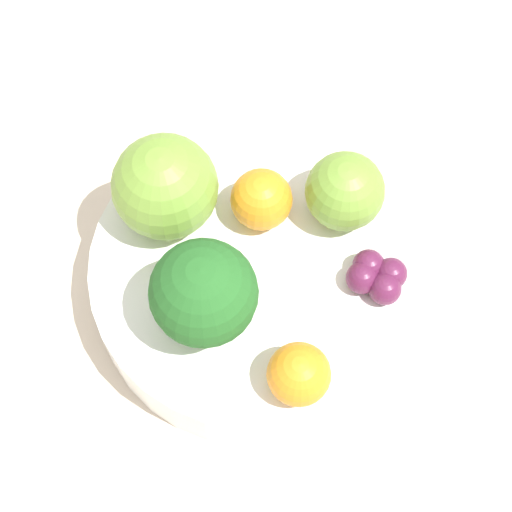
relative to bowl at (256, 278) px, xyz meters
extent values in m
plane|color=gray|center=(0.00, 0.00, -0.04)|extent=(6.00, 6.00, 0.00)
cube|color=beige|center=(0.00, 0.00, -0.03)|extent=(1.20, 1.20, 0.02)
cylinder|color=white|center=(0.00, 0.00, 0.00)|extent=(0.20, 0.20, 0.04)
cylinder|color=#8CB76B|center=(-0.04, -0.03, 0.03)|extent=(0.02, 0.02, 0.02)
sphere|color=#236023|center=(-0.04, -0.03, 0.06)|extent=(0.06, 0.06, 0.06)
sphere|color=olive|center=(-0.04, 0.05, 0.05)|extent=(0.06, 0.06, 0.06)
sphere|color=olive|center=(0.06, 0.02, 0.05)|extent=(0.05, 0.05, 0.05)
sphere|color=orange|center=(0.00, -0.08, 0.04)|extent=(0.04, 0.04, 0.04)
sphere|color=orange|center=(0.01, 0.03, 0.04)|extent=(0.04, 0.04, 0.04)
sphere|color=#5B1E42|center=(0.07, -0.03, 0.03)|extent=(0.02, 0.02, 0.02)
sphere|color=#5B1E42|center=(0.06, -0.03, 0.03)|extent=(0.02, 0.02, 0.02)
sphere|color=#5B1E42|center=(0.05, -0.03, 0.03)|extent=(0.02, 0.02, 0.02)
sphere|color=#5B1E42|center=(0.06, -0.04, 0.03)|extent=(0.02, 0.02, 0.02)
camera|label=1|loc=(-0.06, -0.21, 0.48)|focal=60.00mm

